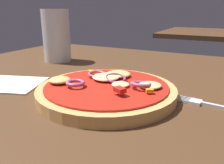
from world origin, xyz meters
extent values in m
cube|color=#4C301C|center=(0.00, 0.00, 0.01)|extent=(1.10, 0.90, 0.03)
cylinder|color=tan|center=(-0.05, -0.01, 0.04)|extent=(0.23, 0.23, 0.02)
cylinder|color=red|center=(-0.05, -0.01, 0.05)|extent=(0.21, 0.21, 0.00)
ellipsoid|color=#F4DB8E|center=(0.02, 0.01, 0.05)|extent=(0.04, 0.04, 0.01)
ellipsoid|color=#F4DB8E|center=(-0.02, -0.01, 0.05)|extent=(0.03, 0.03, 0.01)
ellipsoid|color=#EFCC72|center=(-0.05, 0.04, 0.05)|extent=(0.05, 0.05, 0.01)
ellipsoid|color=#F4DB8E|center=(-0.07, 0.02, 0.05)|extent=(0.05, 0.05, 0.01)
ellipsoid|color=#E5BC60|center=(-0.13, -0.04, 0.05)|extent=(0.04, 0.04, 0.01)
torus|color=#93386B|center=(-0.04, 0.01, 0.05)|extent=(0.05, 0.05, 0.01)
torus|color=#B25984|center=(0.01, 0.00, 0.06)|extent=(0.04, 0.04, 0.01)
torus|color=#B25984|center=(-0.09, 0.02, 0.05)|extent=(0.04, 0.04, 0.01)
torus|color=#B25984|center=(-0.09, -0.04, 0.06)|extent=(0.04, 0.04, 0.01)
cube|color=orange|center=(-0.11, 0.03, 0.05)|extent=(0.02, 0.01, 0.01)
cube|color=red|center=(-0.01, -0.04, 0.06)|extent=(0.02, 0.02, 0.01)
cube|color=orange|center=(0.03, -0.02, 0.05)|extent=(0.01, 0.01, 0.00)
cube|color=silver|center=(0.09, 0.03, 0.03)|extent=(0.02, 0.02, 0.00)
cube|color=silver|center=(0.06, 0.04, 0.03)|extent=(0.03, 0.01, 0.00)
cube|color=silver|center=(0.06, 0.03, 0.03)|extent=(0.03, 0.01, 0.00)
cube|color=silver|center=(0.06, 0.03, 0.03)|extent=(0.03, 0.01, 0.00)
cube|color=silver|center=(0.06, 0.02, 0.03)|extent=(0.03, 0.01, 0.00)
cylinder|color=silver|center=(-0.31, 0.17, 0.10)|extent=(0.08, 0.08, 0.14)
cylinder|color=gold|center=(-0.31, 0.17, 0.06)|extent=(0.07, 0.07, 0.07)
cylinder|color=white|center=(-0.31, 0.17, 0.11)|extent=(0.06, 0.06, 0.02)
cube|color=white|center=(-0.25, -0.05, 0.03)|extent=(0.16, 0.14, 0.00)
camera|label=1|loc=(0.13, -0.33, 0.17)|focal=37.04mm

